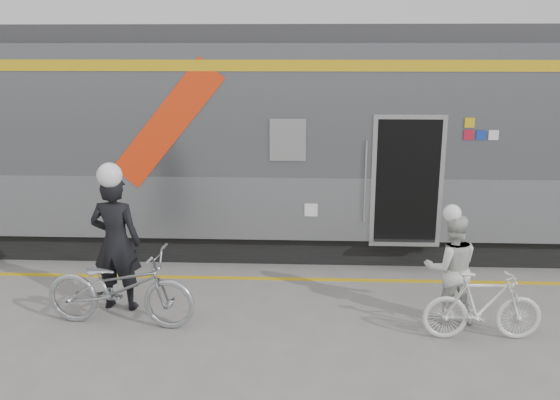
# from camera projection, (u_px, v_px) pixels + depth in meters

# --- Properties ---
(ground) EXTENTS (90.00, 90.00, 0.00)m
(ground) POSITION_uv_depth(u_px,v_px,m) (230.00, 340.00, 7.78)
(ground) COLOR slate
(ground) RESTS_ON ground
(train) EXTENTS (24.00, 3.17, 4.10)m
(train) POSITION_uv_depth(u_px,v_px,m) (280.00, 138.00, 11.31)
(train) COLOR black
(train) RESTS_ON ground
(safety_strip) EXTENTS (24.00, 0.12, 0.01)m
(safety_strip) POSITION_uv_depth(u_px,v_px,m) (246.00, 278.00, 9.86)
(safety_strip) COLOR gold
(safety_strip) RESTS_ON ground
(man) EXTENTS (0.78, 0.55, 2.01)m
(man) POSITION_uv_depth(u_px,v_px,m) (116.00, 243.00, 8.52)
(man) COLOR black
(man) RESTS_ON ground
(bicycle_left) EXTENTS (2.17, 0.94, 1.11)m
(bicycle_left) POSITION_uv_depth(u_px,v_px,m) (120.00, 287.00, 8.10)
(bicycle_left) COLOR #9B9EA2
(bicycle_left) RESTS_ON ground
(woman) EXTENTS (0.77, 0.60, 1.54)m
(woman) POSITION_uv_depth(u_px,v_px,m) (451.00, 268.00, 8.18)
(woman) COLOR silver
(woman) RESTS_ON ground
(bicycle_right) EXTENTS (1.57, 0.48, 0.94)m
(bicycle_right) POSITION_uv_depth(u_px,v_px,m) (483.00, 306.00, 7.71)
(bicycle_right) COLOR silver
(bicycle_right) RESTS_ON ground
(helmet_man) EXTENTS (0.35, 0.35, 0.35)m
(helmet_man) POSITION_uv_depth(u_px,v_px,m) (110.00, 162.00, 8.23)
(helmet_man) COLOR white
(helmet_man) RESTS_ON man
(helmet_woman) EXTENTS (0.25, 0.25, 0.25)m
(helmet_woman) POSITION_uv_depth(u_px,v_px,m) (456.00, 206.00, 7.95)
(helmet_woman) COLOR white
(helmet_woman) RESTS_ON woman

